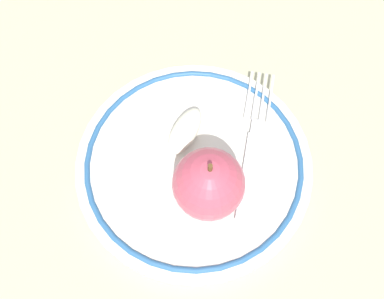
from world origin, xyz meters
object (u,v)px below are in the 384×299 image
Objects in this scene: fork at (252,145)px; apple_slice_front at (185,131)px; apple_red_whole at (209,184)px; plate at (192,161)px.

apple_slice_front is at bearing 90.64° from fork.
fork is at bearing -73.53° from apple_slice_front.
apple_slice_front reaches higher than fork.
apple_slice_front is (-0.07, 0.02, -0.02)m from apple_red_whole.
apple_red_whole is 0.08m from apple_slice_front.
apple_red_whole is at bearing 150.36° from fork.
apple_red_whole is at bearing -134.75° from apple_slice_front.
apple_slice_front is at bearing 163.46° from apple_red_whole.
plate is at bearing 165.17° from apple_red_whole.
plate is 0.03m from apple_slice_front.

